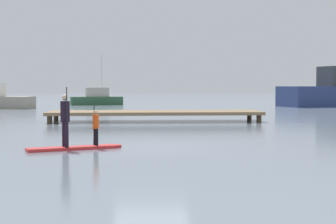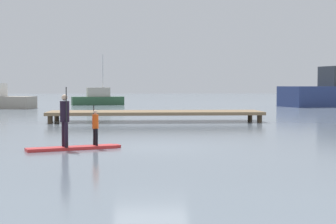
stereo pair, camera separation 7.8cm
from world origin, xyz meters
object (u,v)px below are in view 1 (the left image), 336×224
paddleboard_near (74,148)px  paddler_adult (65,117)px  paddler_child_solo (96,125)px  motor_boat_small_navy (97,98)px

paddleboard_near → paddler_adult: 1.07m
paddleboard_near → paddler_child_solo: paddler_child_solo is taller
paddler_child_solo → paddleboard_near: bearing=-157.9°
paddleboard_near → motor_boat_small_navy: size_ratio=0.54×
paddler_adult → paddleboard_near: bearing=22.5°
paddler_adult → motor_boat_small_navy: size_ratio=0.34×
paddleboard_near → paddler_adult: size_ratio=1.58×
paddler_child_solo → motor_boat_small_navy: (-2.60, 40.04, -0.08)m
paddleboard_near → motor_boat_small_navy: bearing=92.7°
paddleboard_near → paddler_child_solo: size_ratio=2.32×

